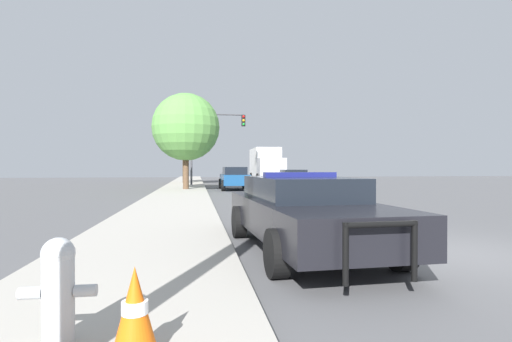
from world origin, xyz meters
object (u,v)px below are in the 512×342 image
at_px(car_background_distant, 231,174).
at_px(tree_sidewalk_mid, 186,127).
at_px(car_background_midblock, 234,178).
at_px(car_background_oncoming, 294,179).
at_px(tree_sidewalk_far, 185,134).
at_px(police_car, 303,210).
at_px(box_truck, 266,164).
at_px(traffic_cone, 135,312).
at_px(fire_hydrant, 58,287).
at_px(traffic_light, 212,134).

distance_m(car_background_distant, tree_sidewalk_mid, 21.90).
bearing_deg(car_background_midblock, car_background_oncoming, 12.40).
relative_size(car_background_oncoming, tree_sidewalk_far, 0.66).
height_order(police_car, box_truck, box_truck).
height_order(car_background_distant, traffic_cone, car_background_distant).
bearing_deg(car_background_oncoming, traffic_cone, 75.23).
xyz_separation_m(car_background_oncoming, tree_sidewalk_far, (-7.80, 8.75, 3.80)).
bearing_deg(police_car, car_background_distant, -96.20).
distance_m(fire_hydrant, tree_sidewalk_mid, 22.61).
distance_m(tree_sidewalk_far, traffic_cone, 33.53).
bearing_deg(police_car, car_background_midblock, -94.87).
xyz_separation_m(tree_sidewalk_mid, tree_sidewalk_far, (-0.33, 10.61, 0.46)).
bearing_deg(car_background_distant, fire_hydrant, -98.54).
xyz_separation_m(car_background_midblock, tree_sidewalk_far, (-3.50, 9.70, 3.71)).
height_order(fire_hydrant, traffic_cone, fire_hydrant).
relative_size(police_car, car_background_oncoming, 1.26).
xyz_separation_m(car_background_oncoming, box_truck, (-0.31, 9.58, 1.06)).
bearing_deg(tree_sidewalk_mid, traffic_light, 71.54).
xyz_separation_m(police_car, traffic_cone, (-2.36, -4.03, -0.26)).
distance_m(police_car, tree_sidewalk_far, 29.64).
distance_m(fire_hydrant, traffic_cone, 0.72).
bearing_deg(police_car, traffic_light, -91.56).
relative_size(traffic_light, car_background_distant, 1.27).
bearing_deg(car_background_oncoming, tree_sidewalk_far, -46.53).
relative_size(tree_sidewalk_far, traffic_cone, 9.75).
xyz_separation_m(police_car, traffic_light, (-0.64, 24.37, 3.42)).
distance_m(car_background_midblock, tree_sidewalk_mid, 4.62).
xyz_separation_m(car_background_distant, tree_sidewalk_mid, (-4.72, -21.13, 3.30)).
bearing_deg(car_background_oncoming, box_truck, -86.41).
relative_size(car_background_distant, box_truck, 0.56).
xyz_separation_m(fire_hydrant, tree_sidewalk_mid, (0.44, 22.33, 3.48)).
height_order(traffic_light, car_background_oncoming, traffic_light).
bearing_deg(fire_hydrant, traffic_light, 85.22).
relative_size(car_background_distant, tree_sidewalk_mid, 0.74).
xyz_separation_m(car_background_oncoming, car_background_midblock, (-4.31, -0.94, 0.09)).
bearing_deg(box_truck, car_background_distant, -74.55).
distance_m(car_background_distant, traffic_cone, 44.03).
bearing_deg(box_truck, traffic_light, 48.68).
bearing_deg(traffic_cone, tree_sidewalk_far, 90.90).
xyz_separation_m(fire_hydrant, box_truck, (7.60, 33.78, 1.20)).
height_order(box_truck, tree_sidewalk_far, tree_sidewalk_far).
xyz_separation_m(car_background_midblock, box_truck, (4.00, 10.53, 0.97)).
height_order(tree_sidewalk_far, traffic_cone, tree_sidewalk_far).
bearing_deg(tree_sidewalk_far, car_background_distant, 64.33).
bearing_deg(traffic_light, tree_sidewalk_far, 114.65).
bearing_deg(car_background_distant, traffic_light, -102.11).
relative_size(traffic_light, box_truck, 0.72).
distance_m(fire_hydrant, tree_sidewalk_far, 33.18).
bearing_deg(box_truck, traffic_cone, 79.71).
height_order(fire_hydrant, tree_sidewalk_far, tree_sidewalk_far).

